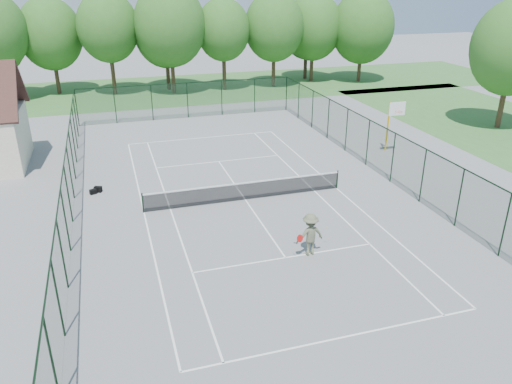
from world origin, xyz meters
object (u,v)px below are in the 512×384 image
(basketball_goal, at_px, (393,117))
(sports_bag_a, at_px, (98,189))
(tennis_net, at_px, (245,190))
(tennis_player, at_px, (310,234))

(basketball_goal, xyz_separation_m, sports_bag_a, (-19.43, -1.21, -2.40))
(sports_bag_a, bearing_deg, basketball_goal, 27.41)
(tennis_net, xyz_separation_m, sports_bag_a, (-7.71, 3.49, -0.41))
(tennis_net, bearing_deg, tennis_player, -80.12)
(tennis_player, bearing_deg, sports_bag_a, 131.77)
(basketball_goal, bearing_deg, tennis_player, -133.72)
(sports_bag_a, bearing_deg, tennis_player, -24.37)
(tennis_net, height_order, tennis_player, tennis_player)
(sports_bag_a, bearing_deg, tennis_net, -0.46)
(tennis_net, height_order, basketball_goal, basketball_goal)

